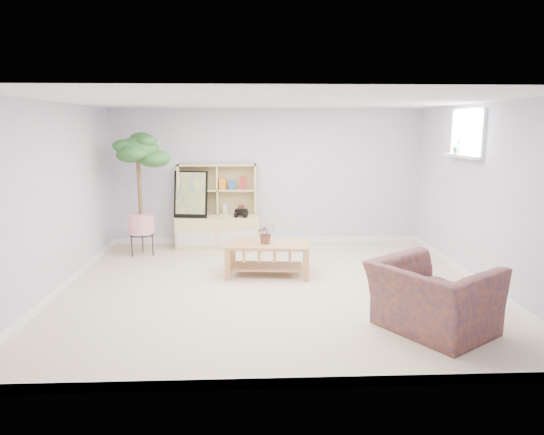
{
  "coord_description": "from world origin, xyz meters",
  "views": [
    {
      "loc": [
        -0.29,
        -6.1,
        2.11
      ],
      "look_at": [
        -0.0,
        0.41,
        0.86
      ],
      "focal_mm": 32.0,
      "sensor_mm": 36.0,
      "label": 1
    }
  ],
  "objects_px": {
    "floor_tree": "(140,195)",
    "armchair": "(433,293)",
    "coffee_table": "(268,259)",
    "storage_unit": "(218,206)"
  },
  "relations": [
    {
      "from": "floor_tree",
      "to": "armchair",
      "type": "xyz_separation_m",
      "value": [
        3.66,
        -3.16,
        -0.59
      ]
    },
    {
      "from": "floor_tree",
      "to": "armchair",
      "type": "bearing_deg",
      "value": -40.8
    },
    {
      "from": "coffee_table",
      "to": "armchair",
      "type": "height_order",
      "value": "armchair"
    },
    {
      "from": "armchair",
      "to": "coffee_table",
      "type": "bearing_deg",
      "value": 5.67
    },
    {
      "from": "coffee_table",
      "to": "floor_tree",
      "type": "bearing_deg",
      "value": 155.21
    },
    {
      "from": "coffee_table",
      "to": "floor_tree",
      "type": "relative_size",
      "value": 0.57
    },
    {
      "from": "storage_unit",
      "to": "coffee_table",
      "type": "distance_m",
      "value": 1.93
    },
    {
      "from": "storage_unit",
      "to": "armchair",
      "type": "bearing_deg",
      "value": -56.32
    },
    {
      "from": "coffee_table",
      "to": "armchair",
      "type": "distance_m",
      "value": 2.57
    },
    {
      "from": "storage_unit",
      "to": "floor_tree",
      "type": "distance_m",
      "value": 1.34
    }
  ]
}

